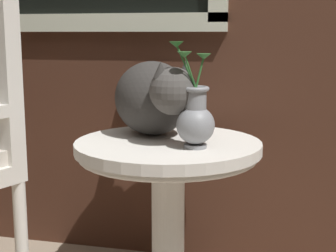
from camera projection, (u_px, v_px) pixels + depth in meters
wicker_side_table at (168, 193)px, 1.69m from camera, size 0.61×0.61×0.56m
cat at (154, 98)px, 1.73m from camera, size 0.41×0.52×0.26m
pewter_vase_with_ivy at (195, 117)px, 1.55m from camera, size 0.14×0.12×0.32m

